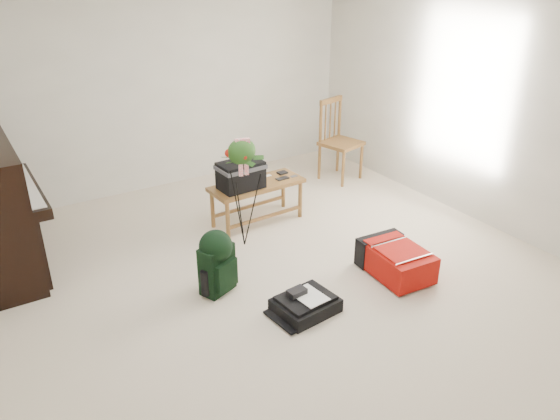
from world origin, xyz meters
TOP-DOWN VIEW (x-y plane):
  - floor at (0.00, 0.00)m, footprint 5.00×5.50m
  - wall_back at (0.00, 2.75)m, footprint 5.00×0.04m
  - wall_right at (2.50, 0.00)m, footprint 0.04×5.50m
  - bench at (0.22, 1.15)m, footprint 1.06×0.46m
  - dining_chair at (1.93, 1.73)m, footprint 0.56×0.56m
  - red_suitcase at (0.90, -0.44)m, footprint 0.49×0.70m
  - black_duffel at (-0.14, -0.52)m, footprint 0.53×0.45m
  - green_backpack at (-0.63, 0.15)m, footprint 0.35×0.33m
  - flower_stand at (-0.02, 0.77)m, footprint 0.47×0.47m

SIDE VIEW (x-z plane):
  - floor at x=0.00m, z-range -0.01..0.01m
  - black_duffel at x=-0.14m, z-range -0.03..0.18m
  - red_suitcase at x=0.90m, z-range 0.01..0.30m
  - green_backpack at x=-0.63m, z-range 0.03..0.63m
  - dining_chair at x=1.93m, z-range -0.01..1.04m
  - bench at x=0.22m, z-range 0.17..0.97m
  - flower_stand at x=-0.02m, z-range -0.01..1.17m
  - wall_back at x=0.00m, z-range 0.00..2.50m
  - wall_right at x=2.50m, z-range 0.00..2.50m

